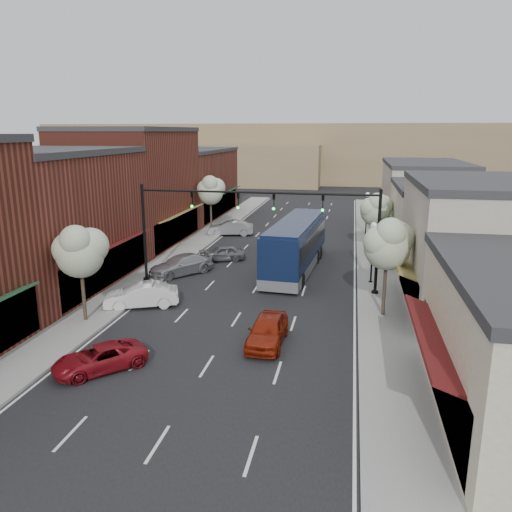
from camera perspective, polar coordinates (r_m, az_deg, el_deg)
The scene contains 28 objects.
ground at distance 27.14m, azimuth -3.24°, elevation -8.76°, with size 160.00×160.00×0.00m, color black.
sidewalk_left at distance 46.36m, azimuth -7.77°, elevation 0.92°, with size 2.80×73.00×0.15m, color gray.
sidewalk_right at distance 44.05m, azimuth 13.43°, elevation -0.03°, with size 2.80×73.00×0.15m, color gray.
curb_left at distance 45.94m, azimuth -6.12°, elevation 0.85°, with size 0.25×73.00×0.17m, color gray.
curb_right at distance 44.00m, azimuth 11.61°, elevation 0.05°, with size 0.25×73.00×0.17m, color gray.
bldg_left_midnear at distance 36.97m, azimuth -22.91°, elevation 3.83°, with size 10.14×14.10×9.40m.
bldg_left_midfar at distance 49.00m, azimuth -13.96°, elevation 7.67°, with size 10.14×14.10×10.90m.
bldg_left_far at distance 63.93m, azimuth -7.88°, elevation 8.23°, with size 10.14×18.10×8.40m.
bldg_right_midnear at distance 31.85m, azimuth 24.26°, elevation 0.83°, with size 9.14×12.10×7.90m.
bldg_right_midfar at distance 43.52m, azimuth 20.67°, elevation 3.44°, with size 9.14×12.10×6.40m.
bldg_right_far at distance 57.15m, azimuth 18.48°, elevation 6.46°, with size 9.14×16.10×7.40m.
hill_far at distance 114.49m, azimuth 7.94°, elevation 11.68°, with size 120.00×30.00×12.00m, color #7A6647.
hill_near at distance 107.09m, azimuth -6.17°, elevation 10.51°, with size 50.00×20.00×8.00m, color #7A6647.
signal_mast_right at distance 32.78m, azimuth 9.70°, elevation 3.50°, with size 8.22×0.46×7.00m.
signal_mast_left at distance 34.84m, azimuth -9.15°, elevation 4.15°, with size 8.22×0.46×7.00m.
tree_right_near at distance 28.91m, azimuth 14.89°, elevation 1.47°, with size 2.85×2.65×5.95m.
tree_right_far at distance 44.71m, azimuth 13.57°, elevation 5.29°, with size 2.85×2.65×5.43m.
tree_left_near at distance 28.87m, azimuth -19.49°, elevation 0.65°, with size 2.85×2.65×5.69m.
tree_left_far at distance 52.56m, azimuth -5.20°, elevation 7.55°, with size 2.85×2.65×6.13m.
lamp_post_near at distance 35.58m, azimuth 13.21°, elevation 1.50°, with size 0.44×0.44×4.44m.
lamp_post_far at distance 52.80m, azimuth 12.57°, elevation 5.56°, with size 0.44×0.44×4.44m.
coach_bus at distance 38.49m, azimuth 4.59°, elevation 1.29°, with size 3.77×12.99×3.91m.
red_hatchback at distance 25.50m, azimuth 1.32°, elevation -8.47°, with size 1.76×4.37×1.49m, color maroon.
parked_car_a at distance 24.01m, azimuth -17.45°, elevation -11.08°, with size 1.92×4.16×1.16m, color maroon.
parked_car_b at distance 31.48m, azimuth -12.96°, elevation -4.41°, with size 1.56×4.47×1.47m, color silver.
parked_car_c at distance 37.97m, azimuth -8.57°, elevation -1.02°, with size 2.07×5.09×1.48m, color gray.
parked_car_d at distance 41.62m, azimuth -3.91°, elevation 0.33°, with size 1.54×3.83×1.30m, color #595B60.
parked_car_e at distance 51.85m, azimuth -2.93°, elevation 3.22°, with size 1.63×4.68×1.54m, color #9B9BA0.
Camera 1 is at (6.21, -24.24, 10.52)m, focal length 35.00 mm.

